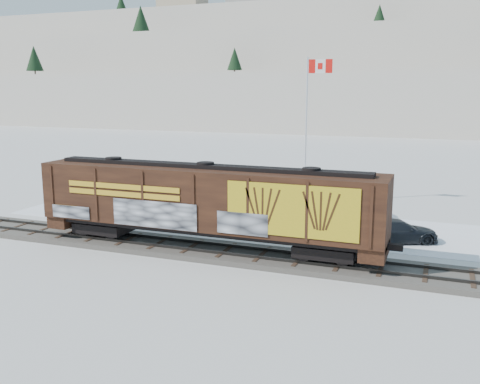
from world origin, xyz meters
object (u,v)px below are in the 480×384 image
at_px(car_silver, 159,208).
at_px(car_white, 357,218).
at_px(hopper_railcar, 206,201).
at_px(car_dark, 398,231).
at_px(flagpole, 307,151).

xyz_separation_m(car_silver, car_white, (12.86, 1.68, 0.05)).
bearing_deg(hopper_railcar, car_dark, 31.52).
distance_m(car_silver, car_white, 12.97).
bearing_deg(car_white, hopper_railcar, 135.53).
distance_m(hopper_railcar, flagpole, 14.58).
distance_m(flagpole, car_dark, 11.94).
xyz_separation_m(car_silver, car_dark, (15.42, 0.10, -0.13)).
xyz_separation_m(flagpole, car_dark, (7.53, -8.65, -3.35)).
xyz_separation_m(flagpole, car_white, (4.97, -7.07, -3.16)).
xyz_separation_m(hopper_railcar, flagpole, (1.87, 14.41, 1.15)).
bearing_deg(car_dark, hopper_railcar, 98.11).
height_order(car_white, car_dark, car_white).
relative_size(flagpole, car_white, 2.16).
bearing_deg(car_silver, car_white, -81.68).
distance_m(hopper_railcar, car_white, 10.23).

